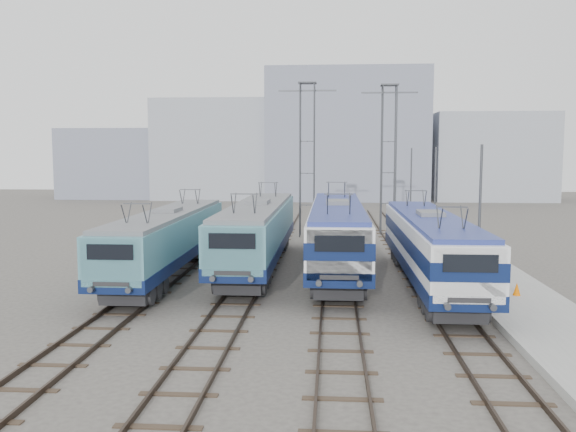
{
  "coord_description": "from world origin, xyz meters",
  "views": [
    {
      "loc": [
        1.9,
        -25.87,
        6.65
      ],
      "look_at": [
        -0.44,
        7.0,
        3.19
      ],
      "focal_mm": 38.0,
      "sensor_mm": 36.0,
      "label": 1
    }
  ],
  "objects_px": {
    "mast_rear": "(411,190)",
    "mast_front": "(479,222)",
    "locomotive_center_right": "(337,230)",
    "catenary_tower_west": "(307,152)",
    "locomotive_center_left": "(258,229)",
    "catenary_tower_east": "(389,152)",
    "safety_cone": "(517,289)",
    "locomotive_far_left": "(167,238)",
    "mast_mid": "(435,201)",
    "locomotive_far_right": "(430,243)"
  },
  "relations": [
    {
      "from": "mast_rear",
      "to": "mast_front",
      "type": "bearing_deg",
      "value": -90.0
    },
    {
      "from": "locomotive_center_right",
      "to": "catenary_tower_west",
      "type": "distance_m",
      "value": 15.07
    },
    {
      "from": "locomotive_center_left",
      "to": "catenary_tower_east",
      "type": "height_order",
      "value": "catenary_tower_east"
    },
    {
      "from": "safety_cone",
      "to": "catenary_tower_east",
      "type": "bearing_deg",
      "value": 99.26
    },
    {
      "from": "catenary_tower_east",
      "to": "catenary_tower_west",
      "type": "bearing_deg",
      "value": -162.9
    },
    {
      "from": "locomotive_center_left",
      "to": "locomotive_center_right",
      "type": "xyz_separation_m",
      "value": [
        4.5,
        -0.49,
        0.09
      ]
    },
    {
      "from": "catenary_tower_west",
      "to": "catenary_tower_east",
      "type": "relative_size",
      "value": 1.0
    },
    {
      "from": "mast_front",
      "to": "safety_cone",
      "type": "distance_m",
      "value": 3.37
    },
    {
      "from": "locomotive_far_left",
      "to": "catenary_tower_west",
      "type": "distance_m",
      "value": 18.34
    },
    {
      "from": "catenary_tower_east",
      "to": "mast_rear",
      "type": "distance_m",
      "value": 4.28
    },
    {
      "from": "locomotive_far_left",
      "to": "mast_front",
      "type": "height_order",
      "value": "mast_front"
    },
    {
      "from": "locomotive_center_right",
      "to": "mast_mid",
      "type": "distance_m",
      "value": 9.0
    },
    {
      "from": "locomotive_center_right",
      "to": "mast_rear",
      "type": "bearing_deg",
      "value": 70.84
    },
    {
      "from": "locomotive_center_left",
      "to": "safety_cone",
      "type": "xyz_separation_m",
      "value": [
        12.43,
        -6.82,
        -1.69
      ]
    },
    {
      "from": "mast_front",
      "to": "mast_mid",
      "type": "relative_size",
      "value": 1.0
    },
    {
      "from": "mast_front",
      "to": "locomotive_far_left",
      "type": "bearing_deg",
      "value": 166.98
    },
    {
      "from": "catenary_tower_west",
      "to": "mast_front",
      "type": "height_order",
      "value": "catenary_tower_west"
    },
    {
      "from": "locomotive_far_left",
      "to": "safety_cone",
      "type": "bearing_deg",
      "value": -13.79
    },
    {
      "from": "locomotive_far_right",
      "to": "mast_mid",
      "type": "height_order",
      "value": "mast_mid"
    },
    {
      "from": "locomotive_center_left",
      "to": "locomotive_center_right",
      "type": "relative_size",
      "value": 0.99
    },
    {
      "from": "locomotive_center_right",
      "to": "locomotive_far_right",
      "type": "relative_size",
      "value": 1.06
    },
    {
      "from": "mast_rear",
      "to": "mast_mid",
      "type": "bearing_deg",
      "value": -90.0
    },
    {
      "from": "mast_rear",
      "to": "locomotive_center_left",
      "type": "bearing_deg",
      "value": -121.38
    },
    {
      "from": "mast_mid",
      "to": "mast_rear",
      "type": "xyz_separation_m",
      "value": [
        0.0,
        12.0,
        0.0
      ]
    },
    {
      "from": "catenary_tower_west",
      "to": "mast_mid",
      "type": "xyz_separation_m",
      "value": [
        8.6,
        -8.0,
        -3.14
      ]
    },
    {
      "from": "locomotive_center_right",
      "to": "catenary_tower_east",
      "type": "relative_size",
      "value": 1.55
    },
    {
      "from": "locomotive_center_right",
      "to": "catenary_tower_west",
      "type": "height_order",
      "value": "catenary_tower_west"
    },
    {
      "from": "locomotive_far_left",
      "to": "mast_front",
      "type": "bearing_deg",
      "value": -13.02
    },
    {
      "from": "locomotive_center_left",
      "to": "mast_rear",
      "type": "height_order",
      "value": "mast_rear"
    },
    {
      "from": "locomotive_center_right",
      "to": "mast_mid",
      "type": "relative_size",
      "value": 2.66
    },
    {
      "from": "mast_mid",
      "to": "mast_rear",
      "type": "distance_m",
      "value": 12.0
    },
    {
      "from": "locomotive_center_left",
      "to": "locomotive_far_left",
      "type": "bearing_deg",
      "value": -149.4
    },
    {
      "from": "mast_rear",
      "to": "catenary_tower_west",
      "type": "bearing_deg",
      "value": -155.06
    },
    {
      "from": "catenary_tower_west",
      "to": "catenary_tower_east",
      "type": "distance_m",
      "value": 6.8
    },
    {
      "from": "catenary_tower_east",
      "to": "safety_cone",
      "type": "xyz_separation_m",
      "value": [
        3.68,
        -22.6,
        -6.05
      ]
    },
    {
      "from": "safety_cone",
      "to": "locomotive_center_left",
      "type": "bearing_deg",
      "value": 151.27
    },
    {
      "from": "locomotive_center_left",
      "to": "catenary_tower_east",
      "type": "distance_m",
      "value": 18.57
    },
    {
      "from": "locomotive_center_right",
      "to": "locomotive_far_right",
      "type": "height_order",
      "value": "locomotive_center_right"
    },
    {
      "from": "locomotive_far_right",
      "to": "catenary_tower_east",
      "type": "bearing_deg",
      "value": 90.72
    },
    {
      "from": "mast_mid",
      "to": "safety_cone",
      "type": "distance_m",
      "value": 13.03
    },
    {
      "from": "locomotive_far_left",
      "to": "locomotive_center_right",
      "type": "distance_m",
      "value": 9.26
    },
    {
      "from": "locomotive_center_left",
      "to": "locomotive_center_right",
      "type": "bearing_deg",
      "value": -6.21
    },
    {
      "from": "locomotive_far_left",
      "to": "mast_mid",
      "type": "relative_size",
      "value": 2.45
    },
    {
      "from": "catenary_tower_west",
      "to": "mast_front",
      "type": "xyz_separation_m",
      "value": [
        8.6,
        -20.0,
        -3.14
      ]
    },
    {
      "from": "catenary_tower_west",
      "to": "mast_front",
      "type": "bearing_deg",
      "value": -66.73
    },
    {
      "from": "mast_rear",
      "to": "safety_cone",
      "type": "bearing_deg",
      "value": -86.32
    },
    {
      "from": "locomotive_center_right",
      "to": "mast_front",
      "type": "bearing_deg",
      "value": -42.02
    },
    {
      "from": "locomotive_center_right",
      "to": "catenary_tower_east",
      "type": "bearing_deg",
      "value": 75.37
    },
    {
      "from": "locomotive_far_right",
      "to": "catenary_tower_west",
      "type": "xyz_separation_m",
      "value": [
        -6.75,
        18.03,
        4.4
      ]
    },
    {
      "from": "locomotive_center_right",
      "to": "catenary_tower_east",
      "type": "xyz_separation_m",
      "value": [
        4.25,
        16.28,
        4.27
      ]
    }
  ]
}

